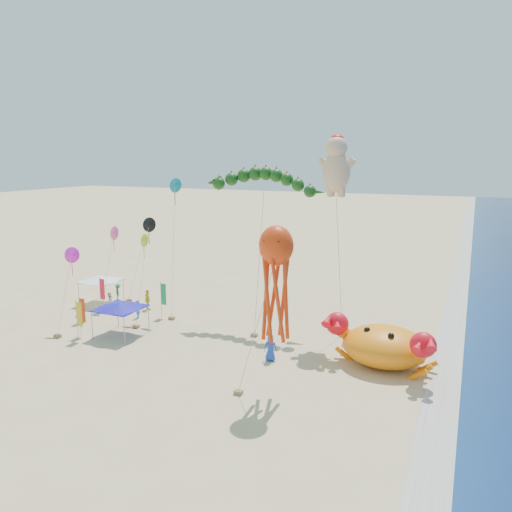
# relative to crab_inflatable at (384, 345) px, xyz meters

# --- Properties ---
(ground) EXTENTS (320.00, 320.00, 0.00)m
(ground) POSITION_rel_crab_inflatable_xyz_m (-8.08, -0.48, -1.49)
(ground) COLOR #D1B784
(ground) RESTS_ON ground
(foam_strip) EXTENTS (320.00, 320.00, 0.00)m
(foam_strip) POSITION_rel_crab_inflatable_xyz_m (3.92, -0.48, -1.48)
(foam_strip) COLOR silver
(foam_strip) RESTS_ON ground
(crab_inflatable) EXTENTS (7.73, 6.17, 3.39)m
(crab_inflatable) POSITION_rel_crab_inflatable_xyz_m (0.00, 0.00, 0.00)
(crab_inflatable) COLOR orange
(crab_inflatable) RESTS_ON ground
(dragon_kite) EXTENTS (9.90, 5.69, 12.73)m
(dragon_kite) POSITION_rel_crab_inflatable_xyz_m (-11.40, 5.84, 10.14)
(dragon_kite) COLOR #123C10
(dragon_kite) RESTS_ON ground
(cherub_kite) EXTENTS (2.37, 1.88, 15.55)m
(cherub_kite) POSITION_rel_crab_inflatable_xyz_m (-5.03, 5.21, 11.83)
(cherub_kite) COLOR #E7B68D
(cherub_kite) RESTS_ON ground
(octopus_kite) EXTENTS (3.18, 2.16, 10.12)m
(octopus_kite) POSITION_rel_crab_inflatable_xyz_m (-5.29, -6.59, 5.80)
(octopus_kite) COLOR red
(octopus_kite) RESTS_ON ground
(canopy_blue) EXTENTS (3.65, 3.65, 2.71)m
(canopy_blue) POSITION_rel_crab_inflatable_xyz_m (-20.03, -2.35, 0.95)
(canopy_blue) COLOR gray
(canopy_blue) RESTS_ON ground
(canopy_white) EXTENTS (3.48, 3.48, 2.71)m
(canopy_white) POSITION_rel_crab_inflatable_xyz_m (-27.41, 4.01, 0.95)
(canopy_white) COLOR gray
(canopy_white) RESTS_ON ground
(feather_flags) EXTENTS (6.63, 7.39, 3.20)m
(feather_flags) POSITION_rel_crab_inflatable_xyz_m (-22.51, -0.82, 0.52)
(feather_flags) COLOR gray
(feather_flags) RESTS_ON ground
(beachgoers) EXTENTS (20.47, 8.83, 1.89)m
(beachgoers) POSITION_rel_crab_inflatable_xyz_m (-21.23, 1.67, -0.60)
(beachgoers) COLOR #246D49
(beachgoers) RESTS_ON ground
(small_kites) EXTENTS (7.78, 13.50, 12.12)m
(small_kites) POSITION_rel_crab_inflatable_xyz_m (-23.06, 3.18, 5.40)
(small_kites) COLOR black
(small_kites) RESTS_ON ground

